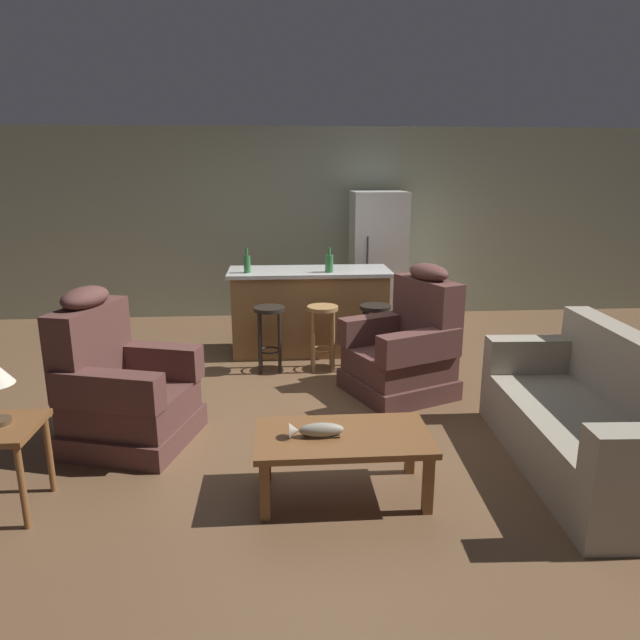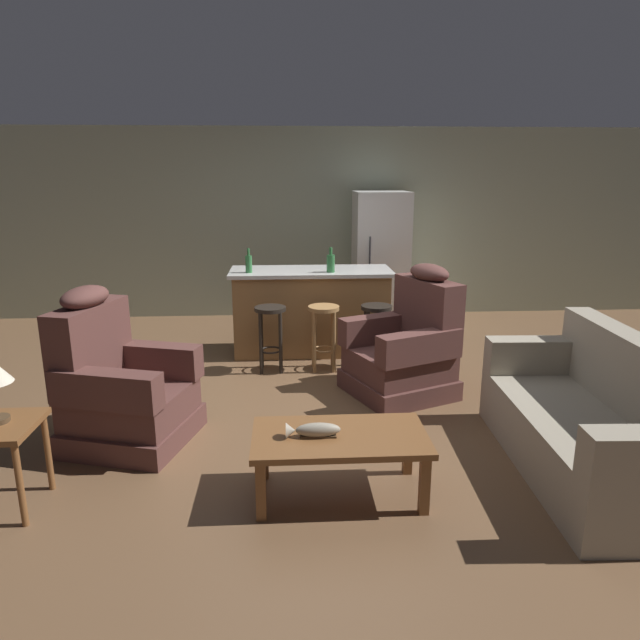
{
  "view_description": "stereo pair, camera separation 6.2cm",
  "coord_description": "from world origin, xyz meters",
  "views": [
    {
      "loc": [
        -0.34,
        -4.92,
        2.02
      ],
      "look_at": [
        0.01,
        -0.1,
        0.75
      ],
      "focal_mm": 32.0,
      "sensor_mm": 36.0,
      "label": 1
    },
    {
      "loc": [
        -0.28,
        -4.93,
        2.02
      ],
      "look_at": [
        0.01,
        -0.1,
        0.75
      ],
      "focal_mm": 32.0,
      "sensor_mm": 36.0,
      "label": 2
    }
  ],
  "objects": [
    {
      "name": "fish_figurine",
      "position": [
        -0.13,
        -1.69,
        0.46
      ],
      "size": [
        0.34,
        0.1,
        0.1
      ],
      "color": "#4C3823",
      "rests_on": "coffee_table"
    },
    {
      "name": "coffee_table",
      "position": [
        0.04,
        -1.67,
        0.36
      ],
      "size": [
        1.1,
        0.6,
        0.42
      ],
      "color": "brown",
      "rests_on": "ground_plane"
    },
    {
      "name": "bar_stool_right",
      "position": [
        0.65,
        0.72,
        0.47
      ],
      "size": [
        0.32,
        0.32,
        0.68
      ],
      "color": "black",
      "rests_on": "ground_plane"
    },
    {
      "name": "couch",
      "position": [
        1.8,
        -1.47,
        0.34
      ],
      "size": [
        0.93,
        1.94,
        0.94
      ],
      "rotation": [
        0.0,
        0.0,
        3.1
      ],
      "color": "#9E937F",
      "rests_on": "ground_plane"
    },
    {
      "name": "kitchen_island",
      "position": [
        0.0,
        1.35,
        0.48
      ],
      "size": [
        1.8,
        0.7,
        0.95
      ],
      "color": "olive",
      "rests_on": "ground_plane"
    },
    {
      "name": "bar_stool_middle",
      "position": [
        0.1,
        0.72,
        0.47
      ],
      "size": [
        0.32,
        0.32,
        0.68
      ],
      "color": "#A87A47",
      "rests_on": "ground_plane"
    },
    {
      "name": "refrigerator",
      "position": [
        0.98,
        2.55,
        0.88
      ],
      "size": [
        0.7,
        0.69,
        1.76
      ],
      "color": "white",
      "rests_on": "ground_plane"
    },
    {
      "name": "bar_stool_left",
      "position": [
        -0.45,
        0.72,
        0.47
      ],
      "size": [
        0.32,
        0.32,
        0.68
      ],
      "color": "black",
      "rests_on": "ground_plane"
    },
    {
      "name": "recliner_near_island",
      "position": [
        0.82,
        0.04,
        0.42
      ],
      "size": [
        1.1,
        1.1,
        1.2
      ],
      "rotation": [
        0.0,
        0.0,
        3.55
      ],
      "color": "brown",
      "rests_on": "ground_plane"
    },
    {
      "name": "recliner_near_lamp",
      "position": [
        -1.55,
        -0.8,
        0.42
      ],
      "size": [
        1.04,
        1.04,
        1.2
      ],
      "rotation": [
        0.0,
        0.0,
        -0.28
      ],
      "color": "brown",
      "rests_on": "ground_plane"
    },
    {
      "name": "ground_plane",
      "position": [
        0.0,
        0.0,
        0.0
      ],
      "size": [
        12.0,
        12.0,
        0.0
      ],
      "color": "brown"
    },
    {
      "name": "bottle_short_amber",
      "position": [
        0.21,
        1.18,
        1.05
      ],
      "size": [
        0.09,
        0.09,
        0.27
      ],
      "color": "#2D6B38",
      "rests_on": "kitchen_island"
    },
    {
      "name": "back_wall",
      "position": [
        0.0,
        3.12,
        1.3
      ],
      "size": [
        12.0,
        0.05,
        2.6
      ],
      "color": "#9EA88E",
      "rests_on": "ground_plane"
    },
    {
      "name": "bottle_tall_green",
      "position": [
        -0.68,
        1.21,
        1.05
      ],
      "size": [
        0.07,
        0.07,
        0.27
      ],
      "color": "#2D6B38",
      "rests_on": "kitchen_island"
    }
  ]
}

